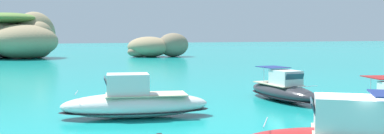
% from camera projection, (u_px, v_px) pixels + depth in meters
% --- Properties ---
extents(islet_large, '(25.00, 22.25, 8.66)m').
position_uv_depth(islet_large, '(4.00, 38.00, 80.68)').
color(islet_large, '#756651').
rests_on(islet_large, ground).
extents(islet_small, '(13.98, 10.87, 4.65)m').
position_uv_depth(islet_small, '(156.00, 47.00, 84.78)').
color(islet_small, '#84755B').
rests_on(islet_small, ground).
extents(motorboat_white, '(8.30, 3.94, 2.36)m').
position_uv_depth(motorboat_white, '(135.00, 103.00, 23.20)').
color(motorboat_white, white).
rests_on(motorboat_white, ground).
extents(motorboat_charcoal, '(2.18, 7.02, 2.20)m').
position_uv_depth(motorboat_charcoal, '(283.00, 90.00, 29.02)').
color(motorboat_charcoal, '#2D2D33').
rests_on(motorboat_charcoal, ground).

